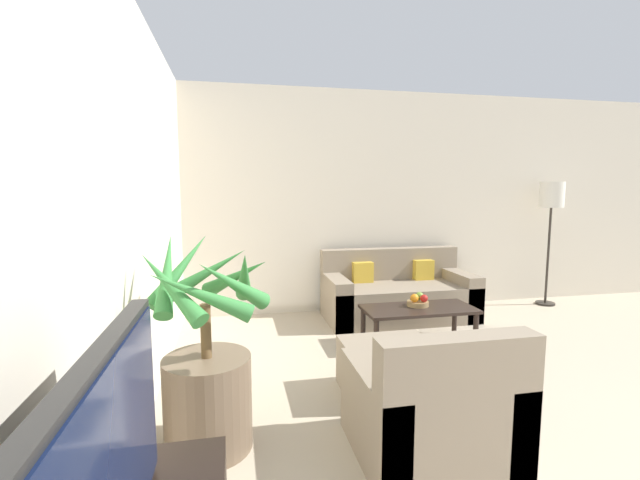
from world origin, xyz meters
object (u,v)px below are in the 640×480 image
fruit_bowl (418,303)px  armchair (432,411)px  floor_lamp (551,202)px  sofa_loveseat (398,295)px  potted_palm (208,374)px  apple_green (420,296)px  coffee_table (419,312)px  ottoman (389,368)px  apple_red (424,298)px  orange_fruit (414,298)px

fruit_bowl → armchair: size_ratio=0.25×
floor_lamp → sofa_loveseat: bearing=-175.7°
potted_palm → fruit_bowl: size_ratio=6.02×
floor_lamp → apple_green: bearing=-157.7°
fruit_bowl → apple_green: size_ratio=2.67×
sofa_loveseat → apple_green: 0.76m
potted_palm → coffee_table: (1.92, 1.34, -0.14)m
apple_green → ottoman: apple_green is taller
coffee_table → fruit_bowl: size_ratio=5.16×
fruit_bowl → apple_red: size_ratio=2.83×
floor_lamp → apple_red: floor_lamp is taller
coffee_table → fruit_bowl: bearing=75.0°
apple_red → armchair: bearing=-113.8°
apple_red → orange_fruit: (-0.09, 0.02, 0.00)m
ottoman → floor_lamp: bearing=33.3°
coffee_table → ottoman: 1.13m
potted_palm → apple_red: size_ratio=17.05×
orange_fruit → coffee_table: bearing=-45.6°
coffee_table → orange_fruit: bearing=134.4°
potted_palm → sofa_loveseat: 3.00m
floor_lamp → orange_fruit: 2.64m
coffee_table → ottoman: ottoman is taller
coffee_table → apple_green: 0.17m
potted_palm → coffee_table: bearing=35.0°
apple_red → ottoman: 1.19m
floor_lamp → ottoman: 3.67m
orange_fruit → armchair: 1.84m
sofa_loveseat → coffee_table: size_ratio=1.57×
floor_lamp → armchair: bearing=-137.7°
sofa_loveseat → ottoman: size_ratio=2.57×
armchair → potted_palm: bearing=164.9°
potted_palm → apple_red: bearing=34.4°
sofa_loveseat → orange_fruit: 0.84m
coffee_table → fruit_bowl: (0.02, 0.06, 0.07)m
potted_palm → apple_green: bearing=36.2°
fruit_bowl → orange_fruit: size_ratio=2.61×
sofa_loveseat → apple_red: (-0.06, -0.83, 0.17)m
armchair → ottoman: size_ratio=1.26×
apple_green → fruit_bowl: bearing=-131.4°
ottoman → apple_green: bearing=55.1°
orange_fruit → floor_lamp: bearing=23.0°
coffee_table → armchair: armchair is taller
apple_green → floor_lamp: bearing=22.3°
potted_palm → apple_red: (1.98, 1.36, -0.01)m
apple_green → orange_fruit: orange_fruit is taller
fruit_bowl → armchair: armchair is taller
apple_green → sofa_loveseat: bearing=84.7°
potted_palm → coffee_table: potted_palm is taller
apple_green → orange_fruit: 0.11m
sofa_loveseat → ottoman: bearing=-113.8°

